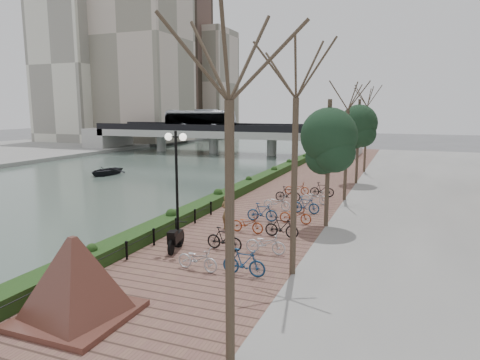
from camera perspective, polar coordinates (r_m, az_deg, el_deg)
The scene contains 14 objects.
ground at distance 18.44m, azimuth -20.23°, elevation -11.83°, with size 220.00×220.00×0.00m, color #59595B.
river_water at distance 46.65m, azimuth -13.84°, elevation 1.14°, with size 30.00×130.00×0.02m, color #4F635A.
promenade at distance 31.81m, azimuth 6.92°, elevation -1.99°, with size 8.00×75.00×0.50m, color brown.
hedge at distance 35.02m, azimuth 2.57°, elevation 0.03°, with size 1.10×56.00×0.60m, color #193814.
chain_fence at distance 18.82m, azimuth -13.07°, elevation -8.32°, with size 0.10×14.10×0.70m.
granite_monument at distance 13.41m, azimuth -21.14°, elevation -12.03°, with size 4.63×4.63×2.45m.
lamppost at distance 18.55m, azimuth -8.49°, elevation 2.04°, with size 1.02×0.32×5.09m.
motorcycle at distance 18.80m, azimuth -8.51°, elevation -7.57°, with size 0.54×1.73×1.08m, color black, non-canonical shape.
pedestrian at distance 21.56m, azimuth -1.72°, elevation -4.28°, with size 0.66×0.43×1.80m, color brown.
bicycle_parking at distance 23.09m, azimuth 5.17°, elevation -4.48°, with size 2.40×17.32×1.00m.
street_trees at distance 25.83m, azimuth 13.02°, elevation 2.91°, with size 3.20×37.12×6.80m.
bridge at distance 63.85m, azimuth -3.92°, elevation 6.58°, with size 36.00×10.77×6.50m.
boat at distance 44.75m, azimuth -17.50°, elevation 1.17°, with size 2.76×3.87×0.80m, color black.
far_buildings at distance 95.50m, azimuth -13.27°, elevation 14.95°, with size 35.00×38.00×38.00m.
Camera 1 is at (11.65, -12.73, 6.50)m, focal length 32.00 mm.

